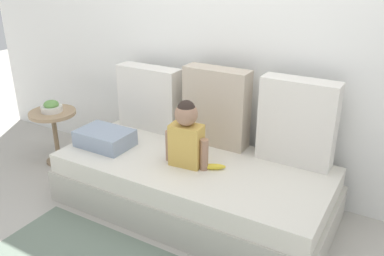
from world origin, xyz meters
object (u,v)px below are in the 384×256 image
toddler (186,134)px  banana (213,167)px  throw_pillow_right (297,122)px  fruit_bowl (51,107)px  side_table (54,123)px  folded_blanket (105,138)px  throw_pillow_left (150,98)px  couch (193,185)px  throw_pillow_center (216,107)px

toddler → banana: 0.28m
throw_pillow_right → fruit_bowl: throw_pillow_right is taller
throw_pillow_right → side_table: size_ratio=1.23×
throw_pillow_right → folded_blanket: (-1.31, -0.46, -0.23)m
throw_pillow_left → side_table: bearing=-158.3°
couch → toddler: size_ratio=4.20×
couch → throw_pillow_center: bearing=90.0°
throw_pillow_right → banana: 0.64m
side_table → throw_pillow_left: bearing=21.7°
throw_pillow_center → throw_pillow_left: bearing=180.0°
couch → throw_pillow_right: 0.86m
throw_pillow_left → toddler: 0.72m
throw_pillow_right → side_table: (-2.02, -0.32, -0.31)m
side_table → fruit_bowl: size_ratio=2.66×
toddler → throw_pillow_left: bearing=145.3°
throw_pillow_center → fruit_bowl: (-1.41, -0.32, -0.16)m
fruit_bowl → throw_pillow_left: bearing=21.7°
throw_pillow_left → throw_pillow_right: bearing=0.0°
banana → fruit_bowl: fruit_bowl is taller
toddler → folded_blanket: 0.71m
toddler → folded_blanket: size_ratio=1.16×
throw_pillow_left → throw_pillow_right: size_ratio=0.91×
toddler → side_table: bearing=176.3°
couch → toddler: bearing=-101.0°
throw_pillow_left → throw_pillow_center: throw_pillow_center is taller
banana → folded_blanket: folded_blanket is taller
throw_pillow_left → couch: bearing=-29.8°
throw_pillow_center → toddler: bearing=-91.7°
side_table → banana: bearing=-2.2°
couch → throw_pillow_left: (-0.61, 0.35, 0.46)m
throw_pillow_center → side_table: bearing=-167.2°
throw_pillow_left → banana: bearing=-25.9°
throw_pillow_center → fruit_bowl: bearing=-167.2°
throw_pillow_right → side_table: bearing=-171.0°
fruit_bowl → folded_blanket: bearing=-11.0°
folded_blanket → couch: bearing=9.1°
folded_blanket → fruit_bowl: 0.73m
throw_pillow_left → side_table: (-0.81, -0.32, -0.27)m
side_table → couch: bearing=-1.1°
throw_pillow_left → banana: 0.90m
side_table → throw_pillow_center: bearing=12.8°
couch → folded_blanket: folded_blanket is taller
couch → banana: (0.18, -0.03, 0.22)m
couch → throw_pillow_center: size_ratio=3.34×
throw_pillow_left → throw_pillow_right: 1.21m
throw_pillow_left → toddler: (0.59, -0.41, -0.03)m
throw_pillow_right → banana: throw_pillow_right is taller
throw_pillow_left → throw_pillow_right: throw_pillow_right is taller
banana → side_table: side_table is taller
couch → side_table: size_ratio=4.06×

